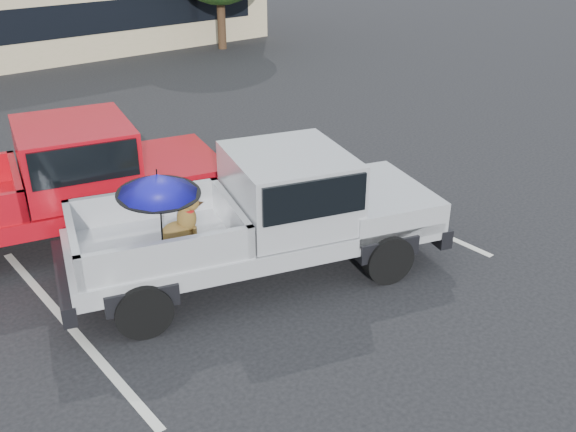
% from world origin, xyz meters
% --- Properties ---
extents(ground, '(90.00, 90.00, 0.00)m').
position_xyz_m(ground, '(0.00, 0.00, 0.00)').
color(ground, black).
rests_on(ground, ground).
extents(stripe_left, '(0.12, 5.00, 0.01)m').
position_xyz_m(stripe_left, '(-3.00, 2.00, 0.00)').
color(stripe_left, silver).
rests_on(stripe_left, ground).
extents(stripe_right, '(0.12, 5.00, 0.01)m').
position_xyz_m(stripe_right, '(3.00, 2.00, 0.00)').
color(stripe_right, silver).
rests_on(stripe_right, ground).
extents(silver_pickup, '(6.02, 3.59, 2.06)m').
position_xyz_m(silver_pickup, '(0.05, 1.39, 1.05)').
color(silver_pickup, black).
rests_on(silver_pickup, ground).
extents(red_pickup, '(6.30, 3.43, 1.97)m').
position_xyz_m(red_pickup, '(-1.86, 4.40, 1.08)').
color(red_pickup, black).
rests_on(red_pickup, ground).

